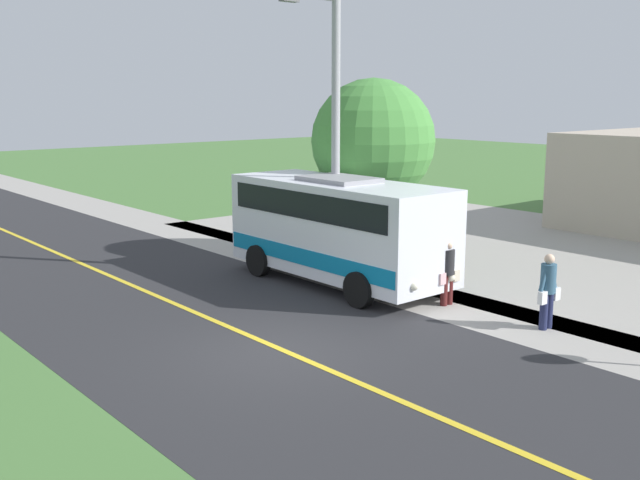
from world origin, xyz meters
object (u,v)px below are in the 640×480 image
pedestrian_with_bags (548,289)px  street_light_pole (332,125)px  tree_curbside (373,141)px  shuttle_bus_front (339,225)px  pedestrian_waiting (447,271)px

pedestrian_with_bags → street_light_pole: size_ratio=0.22×
pedestrian_with_bags → street_light_pole: (0.46, -6.71, 3.39)m
pedestrian_with_bags → tree_curbside: bearing=-105.0°
shuttle_bus_front → tree_curbside: tree_curbside is taller
shuttle_bus_front → pedestrian_with_bags: size_ratio=4.07×
pedestrian_waiting → street_light_pole: street_light_pole is taller
pedestrian_waiting → shuttle_bus_front: bearing=-79.7°
street_light_pole → tree_curbside: 2.78m
shuttle_bus_front → pedestrian_waiting: bearing=100.3°
shuttle_bus_front → pedestrian_waiting: size_ratio=4.29×
pedestrian_with_bags → street_light_pole: bearing=-86.1°
shuttle_bus_front → street_light_pole: street_light_pole is taller
pedestrian_with_bags → pedestrian_waiting: size_ratio=1.05×
pedestrian_with_bags → pedestrian_waiting: 2.68m
pedestrian_with_bags → tree_curbside: tree_curbside is taller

